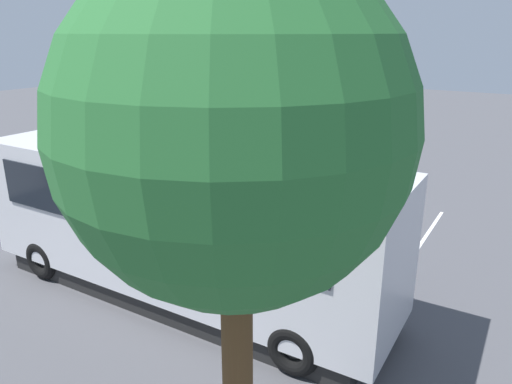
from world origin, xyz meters
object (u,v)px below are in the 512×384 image
(spectator_centre, at_px, (219,204))
(traffic_cone, at_px, (291,215))
(tour_bus, at_px, (179,227))
(stunt_motorcycle, at_px, (241,171))
(spectator_left, at_px, (248,217))
(spectator_far_left, at_px, (300,222))
(parked_motorcycle_silver, at_px, (351,265))
(tree_centre, at_px, (234,104))

(spectator_centre, xyz_separation_m, traffic_cone, (-1.35, -1.85, -0.68))
(traffic_cone, bearing_deg, tour_bus, 88.91)
(stunt_motorcycle, bearing_deg, spectator_left, 126.68)
(spectator_far_left, distance_m, stunt_motorcycle, 5.03)
(tour_bus, xyz_separation_m, stunt_motorcycle, (2.63, -6.22, -0.64))
(parked_motorcycle_silver, bearing_deg, spectator_far_left, -20.82)
(tree_centre, bearing_deg, spectator_centre, -51.94)
(spectator_far_left, xyz_separation_m, spectator_left, (1.33, 0.44, 0.00))
(tour_bus, height_order, spectator_far_left, tour_bus)
(spectator_centre, xyz_separation_m, stunt_motorcycle, (1.38, -3.12, 0.02))
(spectator_far_left, relative_size, spectator_left, 1.00)
(traffic_cone, bearing_deg, stunt_motorcycle, -24.94)
(parked_motorcycle_silver, xyz_separation_m, tree_centre, (-1.18, 6.36, 4.60))
(spectator_left, xyz_separation_m, spectator_centre, (1.26, -0.42, 0.00))
(spectator_far_left, bearing_deg, parked_motorcycle_silver, 159.18)
(spectator_centre, distance_m, traffic_cone, 2.39)
(parked_motorcycle_silver, height_order, tree_centre, tree_centre)
(spectator_left, xyz_separation_m, tree_centre, (-4.20, 6.56, 4.10))
(tree_centre, bearing_deg, parked_motorcycle_silver, -79.47)
(spectator_centre, distance_m, parked_motorcycle_silver, 4.36)
(stunt_motorcycle, xyz_separation_m, traffic_cone, (-2.72, 1.27, -0.70))
(tour_bus, relative_size, traffic_cone, 15.27)
(parked_motorcycle_silver, relative_size, traffic_cone, 3.24)
(parked_motorcycle_silver, relative_size, tree_centre, 0.30)
(spectator_centre, bearing_deg, traffic_cone, -125.96)
(spectator_centre, height_order, tree_centre, tree_centre)
(tour_bus, height_order, parked_motorcycle_silver, tour_bus)
(tree_centre, bearing_deg, stunt_motorcycle, -55.89)
(tour_bus, bearing_deg, spectator_centre, -68.02)
(spectator_left, height_order, traffic_cone, spectator_left)
(spectator_left, height_order, spectator_centre, spectator_centre)
(tour_bus, bearing_deg, spectator_left, -90.17)
(spectator_far_left, distance_m, parked_motorcycle_silver, 1.88)
(tour_bus, distance_m, tree_centre, 6.68)
(traffic_cone, relative_size, tree_centre, 0.09)
(stunt_motorcycle, height_order, tree_centre, tree_centre)
(stunt_motorcycle, bearing_deg, traffic_cone, 155.06)
(spectator_far_left, distance_m, traffic_cone, 2.31)
(spectator_centre, xyz_separation_m, tree_centre, (-5.46, 6.98, 4.09))
(spectator_far_left, distance_m, tree_centre, 8.61)
(spectator_left, height_order, parked_motorcycle_silver, spectator_left)
(parked_motorcycle_silver, distance_m, tree_centre, 7.94)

